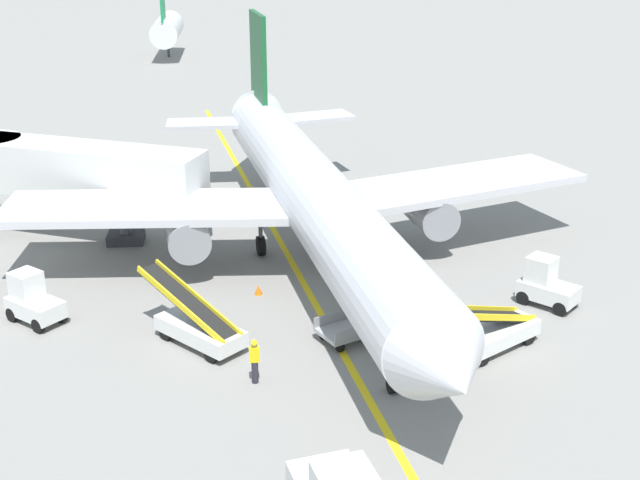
% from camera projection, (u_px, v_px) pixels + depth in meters
% --- Properties ---
extents(ground_plane, '(300.00, 300.00, 0.00)m').
position_uv_depth(ground_plane, '(387.00, 385.00, 30.05)').
color(ground_plane, gray).
extents(taxi_line_yellow, '(13.20, 79.00, 0.01)m').
position_uv_depth(taxi_line_yellow, '(326.00, 323.00, 34.55)').
color(taxi_line_yellow, yellow).
rests_on(taxi_line_yellow, ground).
extents(airliner, '(28.24, 35.25, 10.10)m').
position_uv_depth(airliner, '(312.00, 194.00, 39.25)').
color(airliner, silver).
rests_on(airliner, ground).
extents(jet_bridge, '(12.90, 7.30, 4.85)m').
position_uv_depth(jet_bridge, '(65.00, 169.00, 42.48)').
color(jet_bridge, silver).
rests_on(jet_bridge, ground).
extents(baggage_tug_near_wing, '(2.67, 2.55, 2.10)m').
position_uv_depth(baggage_tug_near_wing, '(32.00, 300.00, 34.40)').
color(baggage_tug_near_wing, silver).
rests_on(baggage_tug_near_wing, ground).
extents(baggage_tug_by_cargo_door, '(2.62, 2.61, 2.10)m').
position_uv_depth(baggage_tug_by_cargo_door, '(546.00, 284.00, 35.84)').
color(baggage_tug_by_cargo_door, silver).
rests_on(baggage_tug_by_cargo_door, ground).
extents(belt_loader_forward_hold, '(4.35, 4.48, 2.59)m').
position_uv_depth(belt_loader_forward_hold, '(198.00, 326.00, 32.64)').
color(belt_loader_forward_hold, silver).
rests_on(belt_loader_forward_hold, ground).
extents(belt_loader_aft_hold, '(4.86, 3.81, 2.59)m').
position_uv_depth(belt_loader_aft_hold, '(492.00, 331.00, 32.23)').
color(belt_loader_aft_hold, silver).
rests_on(belt_loader_aft_hold, ground).
extents(baggage_cart_loaded, '(3.71, 2.67, 0.94)m').
position_uv_depth(baggage_cart_loaded, '(355.00, 328.00, 33.13)').
color(baggage_cart_loaded, '#A5A5A8').
rests_on(baggage_cart_loaded, ground).
extents(ground_crew_marshaller, '(0.36, 0.24, 1.70)m').
position_uv_depth(ground_crew_marshaller, '(255.00, 360.00, 29.89)').
color(ground_crew_marshaller, '#26262D').
rests_on(ground_crew_marshaller, ground).
extents(safety_cone_nose_left, '(0.36, 0.36, 0.44)m').
position_uv_depth(safety_cone_nose_left, '(258.00, 290.00, 37.03)').
color(safety_cone_nose_left, orange).
rests_on(safety_cone_nose_left, ground).
extents(safety_cone_nose_right, '(0.36, 0.36, 0.44)m').
position_uv_depth(safety_cone_nose_right, '(186.00, 288.00, 37.20)').
color(safety_cone_nose_right, orange).
rests_on(safety_cone_nose_right, ground).
extents(distant_aircraft_mid_left, '(3.00, 10.10, 8.80)m').
position_uv_depth(distant_aircraft_mid_left, '(167.00, 28.00, 94.50)').
color(distant_aircraft_mid_left, silver).
rests_on(distant_aircraft_mid_left, ground).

